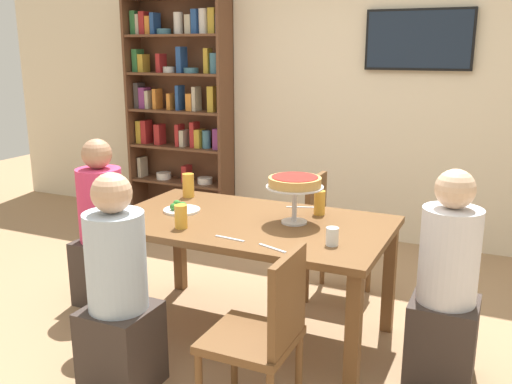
{
  "coord_description": "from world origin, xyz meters",
  "views": [
    {
      "loc": [
        1.37,
        -2.86,
        1.72
      ],
      "look_at": [
        0.0,
        0.1,
        0.89
      ],
      "focal_mm": 39.5,
      "sensor_mm": 36.0,
      "label": 1
    }
  ],
  "objects_px": {
    "deep_dish_pizza_stand": "(295,185)",
    "diner_near_left": "(119,300)",
    "bookshelf": "(179,103)",
    "water_glass_clear_near": "(332,236)",
    "beer_glass_amber_tall": "(181,217)",
    "salad_plate_far_diner": "(108,219)",
    "diner_head_west": "(102,234)",
    "cutlery_knife_near": "(272,248)",
    "diner_head_east": "(446,293)",
    "television": "(419,40)",
    "cutlery_fork_far": "(230,238)",
    "chair_near_right": "(264,331)",
    "salad_plate_near_diner": "(181,208)",
    "dining_table": "(249,234)",
    "beer_glass_amber_short": "(188,185)",
    "cutlery_fork_near": "(300,207)",
    "chair_far_right": "(330,231)",
    "beer_glass_amber_spare": "(320,203)"
  },
  "relations": [
    {
      "from": "diner_head_east",
      "to": "beer_glass_amber_tall",
      "type": "distance_m",
      "value": 1.48
    },
    {
      "from": "diner_near_left",
      "to": "water_glass_clear_near",
      "type": "xyz_separation_m",
      "value": [
        0.93,
        0.57,
        0.3
      ]
    },
    {
      "from": "diner_head_west",
      "to": "diner_near_left",
      "type": "bearing_deg",
      "value": -46.22
    },
    {
      "from": "dining_table",
      "to": "water_glass_clear_near",
      "type": "distance_m",
      "value": 0.62
    },
    {
      "from": "diner_head_east",
      "to": "cutlery_fork_far",
      "type": "height_order",
      "value": "diner_head_east"
    },
    {
      "from": "salad_plate_far_diner",
      "to": "diner_near_left",
      "type": "bearing_deg",
      "value": -46.94
    },
    {
      "from": "dining_table",
      "to": "diner_head_east",
      "type": "xyz_separation_m",
      "value": [
        1.13,
        -0.0,
        -0.16
      ]
    },
    {
      "from": "television",
      "to": "water_glass_clear_near",
      "type": "xyz_separation_m",
      "value": [
        0.01,
        -2.32,
        -1.01
      ]
    },
    {
      "from": "deep_dish_pizza_stand",
      "to": "diner_near_left",
      "type": "bearing_deg",
      "value": -126.14
    },
    {
      "from": "bookshelf",
      "to": "beer_glass_amber_short",
      "type": "distance_m",
      "value": 2.06
    },
    {
      "from": "television",
      "to": "beer_glass_amber_spare",
      "type": "xyz_separation_m",
      "value": [
        -0.23,
        -1.81,
        -0.98
      ]
    },
    {
      "from": "diner_near_left",
      "to": "beer_glass_amber_short",
      "type": "xyz_separation_m",
      "value": [
        -0.25,
        1.1,
        0.33
      ]
    },
    {
      "from": "cutlery_knife_near",
      "to": "beer_glass_amber_tall",
      "type": "bearing_deg",
      "value": -169.45
    },
    {
      "from": "television",
      "to": "cutlery_fork_near",
      "type": "xyz_separation_m",
      "value": [
        -0.39,
        -1.72,
        -1.05
      ]
    },
    {
      "from": "cutlery_fork_near",
      "to": "chair_near_right",
      "type": "bearing_deg",
      "value": 82.43
    },
    {
      "from": "beer_glass_amber_spare",
      "to": "cutlery_knife_near",
      "type": "xyz_separation_m",
      "value": [
        -0.02,
        -0.68,
        -0.07
      ]
    },
    {
      "from": "bookshelf",
      "to": "cutlery_fork_far",
      "type": "distance_m",
      "value": 2.99
    },
    {
      "from": "bookshelf",
      "to": "water_glass_clear_near",
      "type": "relative_size",
      "value": 23.41
    },
    {
      "from": "beer_glass_amber_tall",
      "to": "cutlery_knife_near",
      "type": "height_order",
      "value": "beer_glass_amber_tall"
    },
    {
      "from": "beer_glass_amber_short",
      "to": "bookshelf",
      "type": "bearing_deg",
      "value": 123.73
    },
    {
      "from": "cutlery_fork_far",
      "to": "beer_glass_amber_tall",
      "type": "bearing_deg",
      "value": 177.45
    },
    {
      "from": "beer_glass_amber_tall",
      "to": "deep_dish_pizza_stand",
      "type": "bearing_deg",
      "value": 33.25
    },
    {
      "from": "salad_plate_near_diner",
      "to": "beer_glass_amber_short",
      "type": "distance_m",
      "value": 0.36
    },
    {
      "from": "dining_table",
      "to": "bookshelf",
      "type": "bearing_deg",
      "value": 130.85
    },
    {
      "from": "diner_near_left",
      "to": "beer_glass_amber_tall",
      "type": "distance_m",
      "value": 0.59
    },
    {
      "from": "chair_near_right",
      "to": "salad_plate_near_diner",
      "type": "relative_size",
      "value": 3.8
    },
    {
      "from": "beer_glass_amber_short",
      "to": "cutlery_knife_near",
      "type": "bearing_deg",
      "value": -37.26
    },
    {
      "from": "chair_far_right",
      "to": "beer_glass_amber_tall",
      "type": "height_order",
      "value": "beer_glass_amber_tall"
    },
    {
      "from": "bookshelf",
      "to": "diner_head_west",
      "type": "bearing_deg",
      "value": -72.74
    },
    {
      "from": "diner_head_east",
      "to": "salad_plate_near_diner",
      "type": "height_order",
      "value": "diner_head_east"
    },
    {
      "from": "dining_table",
      "to": "bookshelf",
      "type": "distance_m",
      "value": 2.71
    },
    {
      "from": "bookshelf",
      "to": "salad_plate_far_diner",
      "type": "relative_size",
      "value": 8.7
    },
    {
      "from": "beer_glass_amber_short",
      "to": "cutlery_fork_near",
      "type": "relative_size",
      "value": 0.9
    },
    {
      "from": "diner_head_west",
      "to": "cutlery_knife_near",
      "type": "xyz_separation_m",
      "value": [
        1.43,
        -0.4,
        0.25
      ]
    },
    {
      "from": "bookshelf",
      "to": "television",
      "type": "distance_m",
      "value": 2.38
    },
    {
      "from": "deep_dish_pizza_stand",
      "to": "diner_head_east",
      "type": "bearing_deg",
      "value": -4.49
    },
    {
      "from": "television",
      "to": "beer_glass_amber_tall",
      "type": "xyz_separation_m",
      "value": [
        -0.85,
        -2.4,
        -0.99
      ]
    },
    {
      "from": "diner_head_east",
      "to": "salad_plate_far_diner",
      "type": "relative_size",
      "value": 4.52
    },
    {
      "from": "deep_dish_pizza_stand",
      "to": "salad_plate_far_diner",
      "type": "distance_m",
      "value": 1.11
    },
    {
      "from": "chair_far_right",
      "to": "beer_glass_amber_spare",
      "type": "relative_size",
      "value": 5.88
    },
    {
      "from": "deep_dish_pizza_stand",
      "to": "salad_plate_far_diner",
      "type": "height_order",
      "value": "deep_dish_pizza_stand"
    },
    {
      "from": "television",
      "to": "salad_plate_far_diner",
      "type": "relative_size",
      "value": 3.47
    },
    {
      "from": "chair_far_right",
      "to": "salad_plate_far_diner",
      "type": "relative_size",
      "value": 3.42
    },
    {
      "from": "television",
      "to": "cutlery_fork_far",
      "type": "relative_size",
      "value": 4.91
    },
    {
      "from": "beer_glass_amber_tall",
      "to": "cutlery_knife_near",
      "type": "bearing_deg",
      "value": -9.03
    },
    {
      "from": "bookshelf",
      "to": "beer_glass_amber_spare",
      "type": "xyz_separation_m",
      "value": [
        2.07,
        -1.71,
        -0.37
      ]
    },
    {
      "from": "beer_glass_amber_tall",
      "to": "salad_plate_near_diner",
      "type": "bearing_deg",
      "value": 122.42
    },
    {
      "from": "diner_head_east",
      "to": "beer_glass_amber_short",
      "type": "bearing_deg",
      "value": -10.39
    },
    {
      "from": "diner_head_east",
      "to": "cutlery_fork_far",
      "type": "relative_size",
      "value": 6.39
    },
    {
      "from": "diner_head_east",
      "to": "salad_plate_far_diner",
      "type": "bearing_deg",
      "value": 11.31
    }
  ]
}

